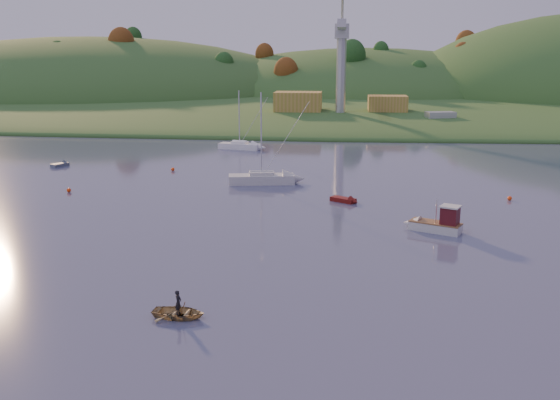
# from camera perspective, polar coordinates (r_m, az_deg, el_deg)

# --- Properties ---
(far_shore) EXTENTS (620.00, 220.00, 1.50)m
(far_shore) POSITION_cam_1_polar(r_m,az_deg,el_deg) (256.00, 5.22, 9.63)
(far_shore) COLOR #2A5421
(far_shore) RESTS_ON ground
(shore_slope) EXTENTS (640.00, 150.00, 7.00)m
(shore_slope) POSITION_cam_1_polar(r_m,az_deg,el_deg) (191.18, 4.99, 8.41)
(shore_slope) COLOR #2A5421
(shore_slope) RESTS_ON ground
(hill_left) EXTENTS (170.00, 140.00, 44.00)m
(hill_left) POSITION_cam_1_polar(r_m,az_deg,el_deg) (244.31, -16.76, 8.96)
(hill_left) COLOR #2A5421
(hill_left) RESTS_ON ground
(hill_center) EXTENTS (140.00, 120.00, 36.00)m
(hill_center) POSITION_cam_1_polar(r_m,az_deg,el_deg) (236.15, 7.62, 9.27)
(hill_center) COLOR #2A5421
(hill_center) RESTS_ON ground
(hillside_trees) EXTENTS (280.00, 50.00, 32.00)m
(hillside_trees) POSITION_cam_1_polar(r_m,az_deg,el_deg) (211.12, 5.08, 8.86)
(hillside_trees) COLOR #194518
(hillside_trees) RESTS_ON ground
(wharf) EXTENTS (42.00, 16.00, 2.40)m
(wharf) POSITION_cam_1_polar(r_m,az_deg,el_deg) (148.26, 6.69, 7.42)
(wharf) COLOR slate
(wharf) RESTS_ON ground
(shed_west) EXTENTS (11.00, 8.00, 4.80)m
(shed_west) POSITION_cam_1_polar(r_m,az_deg,el_deg) (149.30, 1.67, 8.93)
(shed_west) COLOR olive
(shed_west) RESTS_ON wharf
(shed_east) EXTENTS (9.00, 7.00, 4.00)m
(shed_east) POSITION_cam_1_polar(r_m,az_deg,el_deg) (150.30, 9.80, 8.62)
(shed_east) COLOR olive
(shed_east) RESTS_ON wharf
(dock_crane) EXTENTS (3.20, 28.00, 20.30)m
(dock_crane) POSITION_cam_1_polar(r_m,az_deg,el_deg) (143.88, 5.65, 13.64)
(dock_crane) COLOR #B7B7BC
(dock_crane) RESTS_ON wharf
(fishing_boat) EXTENTS (5.66, 3.94, 3.49)m
(fishing_boat) POSITION_cam_1_polar(r_m,az_deg,el_deg) (59.64, 13.71, -2.05)
(fishing_boat) COLOR silver
(fishing_boat) RESTS_ON ground
(sailboat_near) EXTENTS (8.57, 3.90, 11.46)m
(sailboat_near) POSITION_cam_1_polar(r_m,az_deg,el_deg) (78.99, -1.70, 2.04)
(sailboat_near) COLOR silver
(sailboat_near) RESTS_ON ground
(sailboat_far) EXTENTS (7.52, 3.86, 10.01)m
(sailboat_far) POSITION_cam_1_polar(r_m,az_deg,el_deg) (107.80, -3.71, 5.01)
(sailboat_far) COLOR white
(sailboat_far) RESTS_ON ground
(canoe) EXTENTS (3.52, 2.65, 0.69)m
(canoe) POSITION_cam_1_polar(r_m,az_deg,el_deg) (40.11, -9.25, -10.12)
(canoe) COLOR #A28A59
(canoe) RESTS_ON ground
(paddler) EXTENTS (0.42, 0.60, 1.56)m
(paddler) POSITION_cam_1_polar(r_m,az_deg,el_deg) (39.94, -9.28, -9.55)
(paddler) COLOR black
(paddler) RESTS_ON ground
(red_tender) EXTENTS (3.43, 2.81, 1.14)m
(red_tender) POSITION_cam_1_polar(r_m,az_deg,el_deg) (69.38, 6.24, -0.05)
(red_tender) COLOR #61110D
(red_tender) RESTS_ON ground
(grey_dinghy) EXTENTS (2.33, 3.22, 1.13)m
(grey_dinghy) POSITION_cam_1_polar(r_m,az_deg,el_deg) (97.10, -19.22, 3.11)
(grey_dinghy) COLOR slate
(grey_dinghy) RESTS_ON ground
(work_vessel) EXTENTS (15.22, 8.57, 3.70)m
(work_vessel) POSITION_cam_1_polar(r_m,az_deg,el_deg) (141.17, 14.41, 6.85)
(work_vessel) COLOR #535B6D
(work_vessel) RESTS_ON ground
(buoy_1) EXTENTS (0.50, 0.50, 0.50)m
(buoy_1) POSITION_cam_1_polar(r_m,az_deg,el_deg) (74.60, 20.25, 0.15)
(buoy_1) COLOR #FF420D
(buoy_1) RESTS_ON ground
(buoy_2) EXTENTS (0.50, 0.50, 0.50)m
(buoy_2) POSITION_cam_1_polar(r_m,az_deg,el_deg) (78.30, -18.74, 0.86)
(buoy_2) COLOR #FF420D
(buoy_2) RESTS_ON ground
(buoy_3) EXTENTS (0.50, 0.50, 0.50)m
(buoy_3) POSITION_cam_1_polar(r_m,az_deg,el_deg) (88.83, -9.78, 2.79)
(buoy_3) COLOR #FF420D
(buoy_3) RESTS_ON ground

